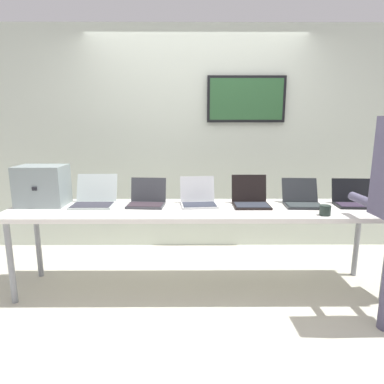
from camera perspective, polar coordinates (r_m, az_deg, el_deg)
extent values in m
cube|color=#BBB7A7|center=(3.19, 1.10, -16.58)|extent=(8.00, 8.00, 0.04)
cube|color=beige|center=(3.95, 0.77, 8.90)|extent=(8.00, 0.06, 2.60)
cube|color=black|center=(3.95, 9.41, 15.63)|extent=(0.89, 0.05, 0.52)
cube|color=#2B5831|center=(3.94, 9.45, 15.65)|extent=(0.83, 0.02, 0.46)
cube|color=white|center=(2.91, 1.16, -3.14)|extent=(3.35, 0.70, 0.04)
cylinder|color=gray|center=(3.18, -29.03, -10.66)|extent=(0.05, 0.05, 0.73)
cylinder|color=gray|center=(3.59, -25.24, -7.78)|extent=(0.05, 0.05, 0.73)
cylinder|color=gray|center=(3.66, 26.77, -7.59)|extent=(0.05, 0.05, 0.73)
cube|color=gray|center=(3.26, -24.60, 1.04)|extent=(0.42, 0.30, 0.36)
cube|color=black|center=(3.12, -25.76, 0.50)|extent=(0.04, 0.01, 0.03)
cube|color=#AAB6B3|center=(3.07, -16.92, -2.27)|extent=(0.38, 0.27, 0.02)
cube|color=#2D2D36|center=(3.06, -17.00, -2.11)|extent=(0.35, 0.22, 0.00)
cube|color=#AAB6B3|center=(3.22, -16.20, 0.77)|extent=(0.37, 0.11, 0.25)
cube|color=#ADD4F2|center=(3.22, -16.18, 0.76)|extent=(0.35, 0.09, 0.22)
cube|color=#36373D|center=(2.97, -8.04, -2.33)|extent=(0.34, 0.25, 0.02)
cube|color=#31272E|center=(2.96, -8.10, -2.15)|extent=(0.31, 0.20, 0.00)
cube|color=#36373D|center=(3.08, -7.58, 0.42)|extent=(0.33, 0.08, 0.22)
cube|color=#2D5133|center=(3.08, -7.56, 0.42)|extent=(0.30, 0.06, 0.19)
cube|color=#B2B5B8|center=(2.95, 1.24, -2.33)|extent=(0.34, 0.27, 0.02)
cube|color=#292D39|center=(2.94, 1.27, -2.16)|extent=(0.31, 0.22, 0.00)
cube|color=#B2B5B8|center=(3.07, 0.92, 0.58)|extent=(0.32, 0.10, 0.23)
cube|color=silver|center=(3.07, 0.91, 0.57)|extent=(0.30, 0.08, 0.20)
cube|color=black|center=(2.98, 10.31, -2.36)|extent=(0.32, 0.26, 0.02)
cube|color=#282D37|center=(2.97, 10.37, -2.20)|extent=(0.29, 0.21, 0.00)
cube|color=black|center=(3.10, 9.88, 0.69)|extent=(0.32, 0.07, 0.25)
cube|color=white|center=(3.11, 9.87, 0.69)|extent=(0.29, 0.05, 0.22)
cube|color=black|center=(3.10, 18.85, -2.29)|extent=(0.34, 0.25, 0.02)
cube|color=#2C3234|center=(3.08, 18.93, -2.12)|extent=(0.30, 0.20, 0.00)
cube|color=black|center=(3.23, 18.21, 0.36)|extent=(0.33, 0.13, 0.21)
cube|color=#31532F|center=(3.23, 18.20, 0.35)|extent=(0.30, 0.11, 0.18)
cube|color=black|center=(3.29, 26.86, -2.13)|extent=(0.38, 0.24, 0.02)
cube|color=#32273A|center=(3.28, 26.96, -1.97)|extent=(0.35, 0.19, 0.00)
cube|color=black|center=(3.40, 26.12, 0.31)|extent=(0.38, 0.09, 0.21)
cube|color=black|center=(3.40, 26.10, 0.31)|extent=(0.35, 0.07, 0.18)
cylinder|color=#524E68|center=(2.87, 27.58, -1.29)|extent=(0.08, 0.32, 0.07)
cylinder|color=#202D27|center=(2.87, 22.17, -2.97)|extent=(0.09, 0.09, 0.08)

